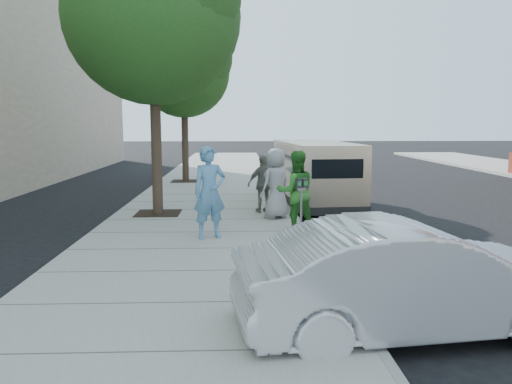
% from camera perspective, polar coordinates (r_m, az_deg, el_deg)
% --- Properties ---
extents(ground, '(120.00, 120.00, 0.00)m').
position_cam_1_polar(ground, '(11.48, -1.49, -5.27)').
color(ground, black).
rests_on(ground, ground).
extents(sidewalk, '(5.00, 60.00, 0.15)m').
position_cam_1_polar(sidewalk, '(11.50, -6.50, -4.92)').
color(sidewalk, gray).
rests_on(sidewalk, ground).
extents(curb_face, '(0.12, 60.00, 0.16)m').
position_cam_1_polar(curb_face, '(11.57, 5.68, -4.82)').
color(curb_face, gray).
rests_on(curb_face, ground).
extents(tree_near, '(4.62, 4.60, 7.53)m').
position_cam_1_polar(tree_near, '(14.05, -11.54, 19.80)').
color(tree_near, black).
rests_on(tree_near, sidewalk).
extents(tree_far, '(3.92, 3.80, 6.49)m').
position_cam_1_polar(tree_far, '(21.40, -8.15, 13.93)').
color(tree_far, black).
rests_on(tree_far, sidewalk).
extents(parking_meter, '(0.28, 0.18, 1.29)m').
position_cam_1_polar(parking_meter, '(10.74, 5.21, -0.34)').
color(parking_meter, gray).
rests_on(parking_meter, sidewalk).
extents(van, '(2.23, 5.58, 2.03)m').
position_cam_1_polar(van, '(15.71, 6.67, 2.22)').
color(van, beige).
rests_on(van, ground).
extents(sedan, '(4.49, 2.07, 1.43)m').
position_cam_1_polar(sedan, '(6.54, 17.22, -9.42)').
color(sedan, silver).
rests_on(sedan, ground).
extents(person_officer, '(0.85, 0.71, 1.98)m').
position_cam_1_polar(person_officer, '(10.72, -5.32, -0.04)').
color(person_officer, '#568EB7').
rests_on(person_officer, sidewalk).
extents(person_green_shirt, '(0.98, 0.81, 1.85)m').
position_cam_1_polar(person_green_shirt, '(11.31, 4.58, 0.05)').
color(person_green_shirt, '#2E7E29').
rests_on(person_green_shirt, sidewalk).
extents(person_gray_shirt, '(1.05, 1.01, 1.82)m').
position_cam_1_polar(person_gray_shirt, '(12.92, 2.29, 0.98)').
color(person_gray_shirt, '#969698').
rests_on(person_gray_shirt, sidewalk).
extents(person_striped_polo, '(1.00, 0.65, 1.58)m').
position_cam_1_polar(person_striped_polo, '(13.78, 0.88, 0.94)').
color(person_striped_polo, slate).
rests_on(person_striped_polo, sidewalk).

